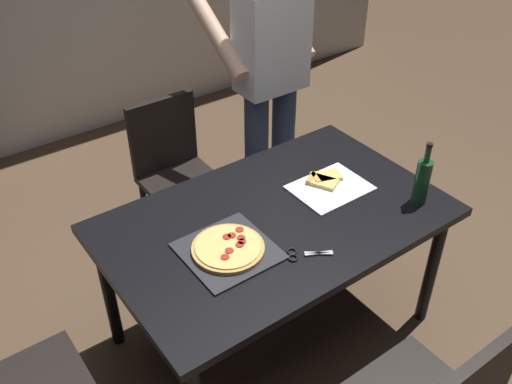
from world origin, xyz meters
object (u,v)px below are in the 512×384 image
chair_far_side (174,165)px  kitchen_scissors (302,254)px  dining_table (275,229)px  wine_bottle (422,180)px  pepperoni_pizza_on_tray (228,249)px  person_serving_pizza (269,79)px

chair_far_side → kitchen_scissors: chair_far_side is taller
dining_table → wine_bottle: size_ratio=4.89×
dining_table → pepperoni_pizza_on_tray: size_ratio=4.21×
person_serving_pizza → kitchen_scissors: bearing=-120.4°
dining_table → chair_far_side: (0.00, 0.97, -0.16)m
dining_table → kitchen_scissors: (-0.07, -0.27, 0.08)m
dining_table → pepperoni_pizza_on_tray: pepperoni_pizza_on_tray is taller
person_serving_pizza → chair_far_side: bearing=157.4°
wine_bottle → person_serving_pizza: bearing=94.3°
pepperoni_pizza_on_tray → kitchen_scissors: (0.24, -0.20, -0.01)m
pepperoni_pizza_on_tray → chair_far_side: bearing=73.8°
dining_table → wine_bottle: (0.61, -0.30, 0.19)m
person_serving_pizza → pepperoni_pizza_on_tray: 1.19m
chair_far_side → wine_bottle: 1.46m
pepperoni_pizza_on_tray → wine_bottle: bearing=-14.1°
dining_table → chair_far_side: chair_far_side is taller
chair_far_side → wine_bottle: wine_bottle is taller
kitchen_scissors → person_serving_pizza: bearing=59.6°
person_serving_pizza → kitchen_scissors: 1.21m
pepperoni_pizza_on_tray → person_serving_pizza: bearing=44.6°
dining_table → pepperoni_pizza_on_tray: bearing=-166.9°
dining_table → person_serving_pizza: size_ratio=0.88×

